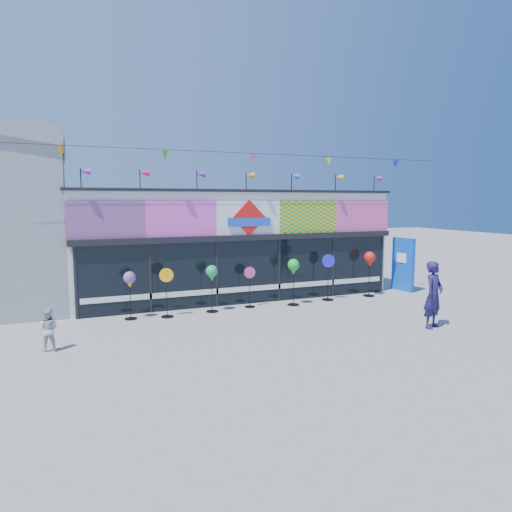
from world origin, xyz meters
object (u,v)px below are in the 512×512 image
blue_sign (403,264)px  adult_man (434,295)px  spinner_0 (130,281)px  spinner_6 (370,261)px  spinner_1 (167,291)px  spinner_2 (212,275)px  child (48,330)px  spinner_3 (250,286)px  spinner_4 (293,268)px  spinner_5 (328,276)px

blue_sign → adult_man: bearing=-127.7°
spinner_0 → spinner_6: spinner_6 is taller
spinner_1 → spinner_2: bearing=4.6°
spinner_2 → child: bearing=-154.8°
spinner_2 → spinner_3: spinner_2 is taller
spinner_4 → adult_man: 4.84m
spinner_6 → spinner_2: bearing=-178.7°
spinner_2 → adult_man: 6.91m
adult_man → child: bearing=148.4°
blue_sign → spinner_5: (-3.82, -0.43, -0.19)m
blue_sign → child: blue_sign is taller
spinner_5 → blue_sign: bearing=6.4°
child → adult_man: bearing=-177.6°
spinner_2 → spinner_6: 6.40m
spinner_0 → child: size_ratio=1.42×
blue_sign → spinner_4: 5.45m
spinner_3 → spinner_2: bearing=-173.5°
adult_man → child: (-10.31, 1.98, -0.44)m
spinner_4 → adult_man: (2.44, -4.16, -0.35)m
spinner_1 → spinner_5: spinner_5 is taller
spinner_3 → spinner_4: bearing=-10.7°
child → spinner_2: bearing=-141.5°
blue_sign → adult_man: (-2.96, -4.85, -0.12)m
spinner_1 → adult_man: bearing=-31.0°
spinner_1 → spinner_2: size_ratio=1.00×
spinner_0 → spinner_5: (7.18, 0.07, -0.30)m
blue_sign → spinner_1: 9.92m
spinner_2 → spinner_6: size_ratio=0.90×
spinner_2 → blue_sign: bearing=3.8°
spinner_2 → spinner_4: spinner_4 is taller
adult_man → spinner_1: bearing=128.3°
spinner_0 → spinner_3: 4.09m
spinner_0 → adult_man: adult_man is taller
spinner_4 → spinner_0: bearing=178.1°
spinner_2 → spinner_1: bearing=-175.4°
spinner_6 → adult_man: (-1.00, -4.44, -0.42)m
spinner_0 → spinner_4: 5.61m
spinner_1 → spinner_4: (4.49, -0.01, 0.50)m
spinner_2 → spinner_5: spinner_5 is taller
spinner_0 → spinner_2: bearing=-1.1°
blue_sign → spinner_5: blue_sign is taller
child → spinner_5: bearing=-152.2°
spinner_1 → spinner_6: 7.96m
blue_sign → spinner_6: (-1.96, -0.41, 0.30)m
spinner_0 → adult_man: (8.05, -4.34, -0.23)m
spinner_1 → child: bearing=-147.1°
spinner_6 → child: size_ratio=1.63×
spinner_5 → spinner_6: spinner_6 is taller
blue_sign → adult_man: 5.68m
child → blue_sign: bearing=-154.5°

